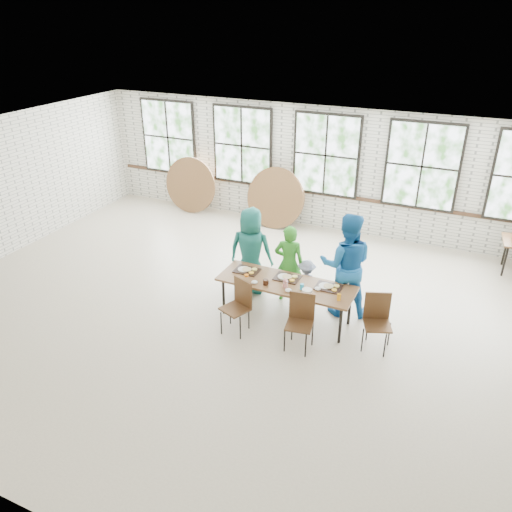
{
  "coord_description": "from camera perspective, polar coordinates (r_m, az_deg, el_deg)",
  "views": [
    {
      "loc": [
        3.26,
        -6.83,
        5.04
      ],
      "look_at": [
        0.0,
        0.4,
        1.05
      ],
      "focal_mm": 35.0,
      "sensor_mm": 36.0,
      "label": 1
    }
  ],
  "objects": [
    {
      "name": "tabletop_clutter",
      "position": [
        8.61,
        4.07,
        -3.12
      ],
      "size": [
        2.04,
        0.63,
        0.11
      ],
      "color": "black",
      "rests_on": "dining_table"
    },
    {
      "name": "chair_spare",
      "position": [
        8.32,
        13.68,
        -6.72
      ],
      "size": [
        0.54,
        0.53,
        0.95
      ],
      "rotation": [
        0.0,
        0.0,
        0.36
      ],
      "color": "#4A2F18",
      "rests_on": "ground"
    },
    {
      "name": "chair_near_left",
      "position": [
        8.47,
        -1.95,
        -5.22
      ],
      "size": [
        0.54,
        0.53,
        0.95
      ],
      "rotation": [
        0.0,
        0.0,
        -0.39
      ],
      "color": "#4A2F18",
      "rests_on": "ground"
    },
    {
      "name": "room",
      "position": [
        12.16,
        7.99,
        11.14
      ],
      "size": [
        12.0,
        12.0,
        12.0
      ],
      "color": "beige",
      "rests_on": "ground"
    },
    {
      "name": "adult_teal",
      "position": [
        9.48,
        -0.59,
        0.56
      ],
      "size": [
        0.92,
        0.67,
        1.72
      ],
      "primitive_type": "imported",
      "rotation": [
        0.0,
        0.0,
        3.3
      ],
      "color": "#1B6967",
      "rests_on": "ground"
    },
    {
      "name": "dining_table",
      "position": [
        8.7,
        3.45,
        -3.34
      ],
      "size": [
        2.41,
        0.83,
        0.74
      ],
      "rotation": [
        0.0,
        0.0,
        -0.01
      ],
      "color": "brown",
      "rests_on": "ground"
    },
    {
      "name": "toddler",
      "position": [
        9.31,
        5.78,
        -3.0
      ],
      "size": [
        0.64,
        0.47,
        0.89
      ],
      "primitive_type": "imported",
      "rotation": [
        0.0,
        0.0,
        3.41
      ],
      "color": "#162046",
      "rests_on": "ground"
    },
    {
      "name": "adult_blue",
      "position": [
        8.9,
        10.23,
        -1.0
      ],
      "size": [
        1.1,
        0.95,
        1.93
      ],
      "primitive_type": "imported",
      "rotation": [
        0.0,
        0.0,
        3.41
      ],
      "color": "#175FA5",
      "rests_on": "ground"
    },
    {
      "name": "round_tops_leaning",
      "position": [
        12.86,
        -1.16,
        7.15
      ],
      "size": [
        3.95,
        0.43,
        1.49
      ],
      "color": "brown",
      "rests_on": "ground"
    },
    {
      "name": "adult_green",
      "position": [
        9.26,
        3.78,
        -0.88
      ],
      "size": [
        0.61,
        0.46,
        1.52
      ],
      "primitive_type": "imported",
      "rotation": [
        0.0,
        0.0,
        3.33
      ],
      "color": "#2C8222",
      "rests_on": "ground"
    },
    {
      "name": "chair_near_right",
      "position": [
        8.12,
        5.12,
        -6.89
      ],
      "size": [
        0.48,
        0.47,
        0.95
      ],
      "rotation": [
        0.0,
        0.0,
        0.16
      ],
      "color": "#4A2F18",
      "rests_on": "ground"
    }
  ]
}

